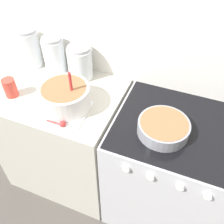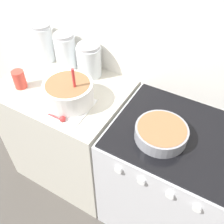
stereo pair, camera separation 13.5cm
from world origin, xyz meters
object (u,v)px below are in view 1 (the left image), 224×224
Objects in this scene: storage_jar_middle at (55,57)px; tin_can at (10,88)px; baking_pan at (163,127)px; mixing_bowl at (65,96)px; storage_jar_left at (30,51)px; stove at (168,171)px; storage_jar_right at (80,65)px.

storage_jar_middle is 2.11× the size of tin_can.
mixing_bowl is at bearing -179.03° from baking_pan.
storage_jar_middle is at bearing 0.00° from storage_jar_left.
stove is 0.50m from baking_pan.
storage_jar_middle is at bearing 167.04° from stove.
mixing_bowl reaches higher than baking_pan.
stove is 3.63× the size of storage_jar_middle.
tin_can is at bearing -174.12° from mixing_bowl.
storage_jar_left is at bearing 169.24° from stove.
stove is 1.23m from storage_jar_left.
baking_pan reaches higher than stove.
storage_jar_left is at bearing 145.56° from mixing_bowl.
storage_jar_middle reaches higher than baking_pan.
mixing_bowl is at bearing -50.71° from storage_jar_middle.
storage_jar_right is (0.38, 0.00, -0.02)m from storage_jar_left.
stove is 0.84m from mixing_bowl.
stove is 3.11× the size of mixing_bowl.
baking_pan is 0.93m from tin_can.
stove is 4.05× the size of storage_jar_right.
storage_jar_right reaches higher than stove.
storage_jar_right reaches higher than baking_pan.
mixing_bowl is (-0.65, -0.09, 0.52)m from stove.
storage_jar_left reaches higher than storage_jar_right.
tin_can is at bearing -172.87° from stove.
mixing_bowl reaches higher than storage_jar_middle.
stove is 7.65× the size of tin_can.
storage_jar_left is 2.26× the size of tin_can.
mixing_bowl is 1.09× the size of storage_jar_left.
storage_jar_left reaches higher than baking_pan.
storage_jar_middle is (-0.24, 0.29, 0.03)m from mixing_bowl.
storage_jar_right reaches higher than tin_can.
storage_jar_right is (-0.70, 0.20, 0.54)m from stove.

